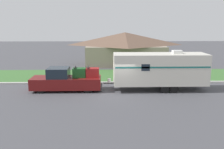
% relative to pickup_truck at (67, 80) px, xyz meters
% --- Properties ---
extents(ground_plane, '(120.00, 120.00, 0.00)m').
position_rel_pickup_truck_xyz_m(ground_plane, '(4.55, -1.24, -0.92)').
color(ground_plane, '#47474C').
extents(curb_strip, '(80.00, 0.30, 0.14)m').
position_rel_pickup_truck_xyz_m(curb_strip, '(4.55, 2.51, -0.85)').
color(curb_strip, beige).
rests_on(curb_strip, ground_plane).
extents(lawn_strip, '(80.00, 7.00, 0.03)m').
position_rel_pickup_truck_xyz_m(lawn_strip, '(4.55, 6.16, -0.91)').
color(lawn_strip, '#3D6B33').
rests_on(lawn_strip, ground_plane).
extents(house_across_street, '(11.71, 7.83, 4.51)m').
position_rel_pickup_truck_xyz_m(house_across_street, '(6.19, 14.31, 1.41)').
color(house_across_street, gray).
rests_on(house_across_street, ground_plane).
extents(pickup_truck, '(6.13, 2.09, 2.10)m').
position_rel_pickup_truck_xyz_m(pickup_truck, '(0.00, 0.00, 0.00)').
color(pickup_truck, black).
rests_on(pickup_truck, ground_plane).
extents(travel_trailer, '(8.98, 2.50, 3.50)m').
position_rel_pickup_truck_xyz_m(travel_trailer, '(8.14, -0.00, 0.96)').
color(travel_trailer, black).
rests_on(travel_trailer, ground_plane).
extents(mailbox, '(0.48, 0.20, 1.34)m').
position_rel_pickup_truck_xyz_m(mailbox, '(8.89, 3.44, 0.11)').
color(mailbox, brown).
rests_on(mailbox, ground_plane).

